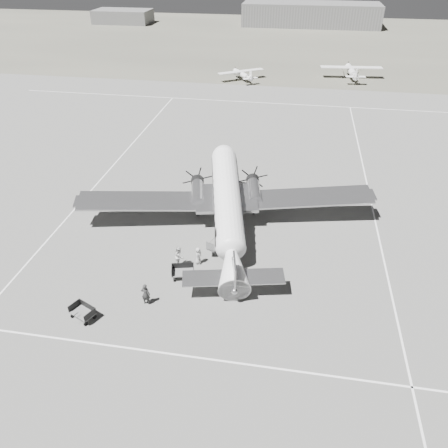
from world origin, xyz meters
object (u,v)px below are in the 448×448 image
(baggage_cart_near, at_px, (183,272))
(baggage_cart_far, at_px, (83,313))
(shed_secondary, at_px, (123,16))
(passenger, at_px, (198,256))
(light_plane_left, at_px, (242,75))
(ramp_agent, at_px, (179,256))
(hangar_main, at_px, (311,14))
(dc3_airliner, at_px, (228,207))
(ground_crew, at_px, (146,294))
(light_plane_right, at_px, (351,72))

(baggage_cart_near, bearing_deg, baggage_cart_far, -150.70)
(shed_secondary, bearing_deg, passenger, -66.68)
(light_plane_left, bearing_deg, ramp_agent, -121.75)
(baggage_cart_far, bearing_deg, hangar_main, 107.80)
(dc3_airliner, bearing_deg, hangar_main, 74.38)
(dc3_airliner, relative_size, ground_crew, 15.32)
(passenger, bearing_deg, hangar_main, 4.32)
(baggage_cart_near, bearing_deg, light_plane_right, 60.70)
(ground_crew, bearing_deg, shed_secondary, -68.24)
(hangar_main, distance_m, dc3_airliner, 119.37)
(light_plane_right, distance_m, ramp_agent, 65.32)
(dc3_airliner, height_order, baggage_cart_far, dc3_airliner)
(hangar_main, xyz_separation_m, ramp_agent, (-10.08, -124.78, -2.34))
(hangar_main, distance_m, light_plane_left, 68.09)
(hangar_main, height_order, ramp_agent, hangar_main)
(shed_secondary, height_order, ground_crew, shed_secondary)
(baggage_cart_near, height_order, ground_crew, ground_crew)
(shed_secondary, height_order, ramp_agent, shed_secondary)
(baggage_cart_far, bearing_deg, passenger, 72.78)
(shed_secondary, relative_size, dc3_airliner, 0.63)
(baggage_cart_far, xyz_separation_m, ground_crew, (4.05, 2.22, 0.41))
(shed_secondary, relative_size, light_plane_right, 1.50)
(light_plane_right, bearing_deg, ground_crew, -111.89)
(baggage_cart_far, xyz_separation_m, passenger, (6.85, 7.69, 0.26))
(hangar_main, relative_size, light_plane_right, 3.51)
(baggage_cart_near, bearing_deg, dc3_airliner, 56.53)
(light_plane_right, relative_size, baggage_cart_near, 6.29)
(light_plane_right, distance_m, baggage_cart_far, 73.71)
(hangar_main, height_order, shed_secondary, hangar_main)
(light_plane_right, distance_m, passenger, 64.35)
(shed_secondary, bearing_deg, dc3_airliner, -65.07)
(light_plane_right, height_order, ground_crew, light_plane_right)
(dc3_airliner, xyz_separation_m, ground_crew, (-4.48, -10.48, -1.79))
(baggage_cart_far, distance_m, ground_crew, 4.64)
(ground_crew, height_order, passenger, ground_crew)
(hangar_main, distance_m, baggage_cart_far, 132.80)
(hangar_main, distance_m, ground_crew, 130.17)
(ramp_agent, bearing_deg, light_plane_left, -3.33)
(passenger, bearing_deg, light_plane_right, -6.92)
(baggage_cart_near, bearing_deg, shed_secondary, 98.79)
(baggage_cart_near, distance_m, passenger, 2.22)
(ground_crew, distance_m, ramp_agent, 5.05)
(ground_crew, height_order, ramp_agent, ramp_agent)
(shed_secondary, distance_m, light_plane_right, 89.00)
(baggage_cart_near, bearing_deg, ramp_agent, 99.77)
(ground_crew, bearing_deg, light_plane_right, -105.79)
(baggage_cart_near, distance_m, baggage_cart_far, 8.25)
(light_plane_left, relative_size, ground_crew, 5.08)
(baggage_cart_far, bearing_deg, shed_secondary, 133.84)
(light_plane_left, relative_size, light_plane_right, 0.79)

